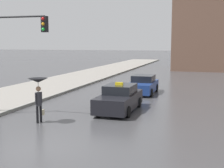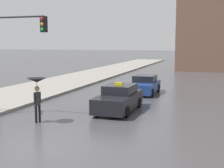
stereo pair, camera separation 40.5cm
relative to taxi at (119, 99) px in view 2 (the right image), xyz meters
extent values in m
plane|color=#424244|center=(-1.05, -7.22, -0.69)|extent=(300.00, 300.00, 0.00)
cube|color=black|center=(0.00, -0.04, -0.12)|extent=(1.80, 4.47, 0.82)
cube|color=black|center=(0.00, 0.18, 0.55)|extent=(1.58, 2.01, 0.51)
cylinder|color=black|center=(0.85, -1.43, -0.39)|extent=(0.20, 0.60, 0.60)
cylinder|color=black|center=(-0.86, -1.43, -0.39)|extent=(0.20, 0.60, 0.60)
cylinder|color=black|center=(0.85, 1.34, -0.39)|extent=(0.20, 0.60, 0.60)
cylinder|color=black|center=(-0.86, 1.34, -0.39)|extent=(0.20, 0.60, 0.60)
cube|color=yellow|center=(0.00, -0.04, 0.88)|extent=(0.44, 0.16, 0.16)
cube|color=navy|center=(0.04, 6.50, -0.16)|extent=(1.80, 4.12, 0.73)
cube|color=black|center=(0.04, 6.70, 0.45)|extent=(1.58, 1.86, 0.50)
cylinder|color=black|center=(0.90, 5.22, -0.39)|extent=(0.20, 0.60, 0.60)
cylinder|color=black|center=(-0.81, 5.22, -0.39)|extent=(0.20, 0.60, 0.60)
cylinder|color=black|center=(0.90, 7.77, -0.39)|extent=(0.20, 0.60, 0.60)
cylinder|color=black|center=(-0.81, 7.77, -0.39)|extent=(0.20, 0.60, 0.60)
cylinder|color=black|center=(-3.03, -3.86, -0.27)|extent=(0.15, 0.15, 0.84)
cylinder|color=black|center=(-2.97, -3.65, -0.27)|extent=(0.15, 0.15, 0.84)
cylinder|color=#28282D|center=(-3.00, -3.75, 0.48)|extent=(0.36, 0.36, 0.66)
sphere|color=#997051|center=(-3.00, -3.75, 0.98)|extent=(0.24, 0.24, 0.24)
cylinder|color=#28282D|center=(-3.06, -3.93, 0.53)|extent=(0.09, 0.09, 0.56)
cylinder|color=#28282D|center=(-2.94, -3.58, 0.53)|extent=(0.09, 0.09, 0.56)
cone|color=black|center=(-3.00, -3.75, 1.39)|extent=(0.93, 0.93, 0.21)
cylinder|color=black|center=(-3.00, -3.75, 1.05)|extent=(0.02, 0.02, 0.68)
cube|color=#BFB28C|center=(-2.97, -3.49, -0.23)|extent=(0.15, 0.20, 0.28)
cylinder|color=black|center=(-4.67, -2.70, 4.51)|extent=(3.05, 0.10, 0.10)
cube|color=black|center=(-3.15, -2.70, 4.11)|extent=(0.28, 0.28, 0.80)
sphere|color=red|center=(-3.15, -2.86, 4.37)|extent=(0.16, 0.16, 0.16)
sphere|color=orange|center=(-3.15, -2.86, 4.11)|extent=(0.16, 0.16, 0.16)
sphere|color=green|center=(-3.15, -2.86, 3.85)|extent=(0.16, 0.16, 0.16)
cube|color=white|center=(0.22, 29.03, 8.77)|extent=(0.90, 0.90, 18.93)
camera|label=1|loc=(4.76, -16.89, 3.17)|focal=50.00mm
camera|label=2|loc=(5.14, -16.76, 3.17)|focal=50.00mm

